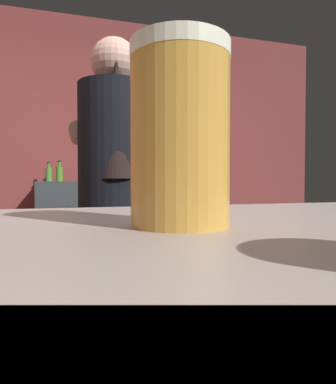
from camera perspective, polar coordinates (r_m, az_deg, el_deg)
wall_back at (r=3.49m, az=-14.60°, el=5.74°), size 5.20×0.10×2.70m
prep_counter at (r=2.22m, az=-3.62°, el=-15.30°), size 2.10×0.60×0.90m
back_shelf at (r=3.25m, az=-13.02°, el=-8.06°), size 0.90×0.36×1.11m
bartender at (r=1.63m, az=-8.83°, el=-0.71°), size 0.43×0.52×1.77m
knife_block at (r=2.28m, az=5.04°, el=-0.61°), size 0.10×0.08×0.28m
mixing_bowl at (r=2.07m, az=-15.27°, el=-3.12°), size 0.18×0.18×0.05m
chefs_knife at (r=2.09m, az=-2.71°, el=-3.61°), size 0.24×0.07×0.01m
pint_glass_far at (r=0.28m, az=2.01°, el=9.38°), size 0.08×0.08×0.15m
bottle_vinegar at (r=3.26m, az=-19.30°, el=2.87°), size 0.06×0.06×0.17m
bottle_soy at (r=3.16m, az=-10.88°, el=3.30°), size 0.07×0.07×0.22m
bottle_olive_oil at (r=3.25m, az=-17.69°, el=2.98°), size 0.06×0.06×0.19m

